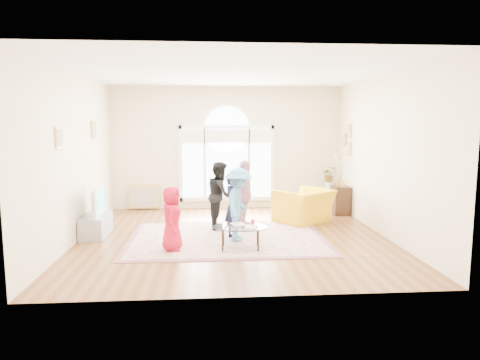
{
  "coord_description": "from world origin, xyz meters",
  "views": [
    {
      "loc": [
        -0.49,
        -8.28,
        2.23
      ],
      "look_at": [
        0.15,
        0.3,
        1.1
      ],
      "focal_mm": 32.0,
      "sensor_mm": 36.0,
      "label": 1
    }
  ],
  "objects": [
    {
      "name": "plant_pedestal",
      "position": [
        2.7,
        2.73,
        0.35
      ],
      "size": [
        0.2,
        0.2,
        0.7
      ],
      "primitive_type": "cylinder",
      "color": "white",
      "rests_on": "ground"
    },
    {
      "name": "rug_border",
      "position": [
        -0.14,
        -0.11,
        0.01
      ],
      "size": [
        3.8,
        2.8,
        0.01
      ],
      "primitive_type": "cube",
      "color": "#814D59",
      "rests_on": "ground"
    },
    {
      "name": "room_shell",
      "position": [
        0.01,
        2.83,
        1.57
      ],
      "size": [
        6.0,
        6.0,
        6.0
      ],
      "color": "beige",
      "rests_on": "ground"
    },
    {
      "name": "side_cabinet",
      "position": [
        2.78,
        1.96,
        0.35
      ],
      "size": [
        0.4,
        0.5,
        0.7
      ],
      "primitive_type": "cube",
      "color": "black",
      "rests_on": "ground"
    },
    {
      "name": "child_pink",
      "position": [
        0.27,
        0.67,
        0.75
      ],
      "size": [
        0.6,
        0.92,
        1.45
      ],
      "primitive_type": "imported",
      "rotation": [
        0.0,
        0.0,
        1.26
      ],
      "color": "#CC8B99",
      "rests_on": "area_rug"
    },
    {
      "name": "leaning_picture",
      "position": [
        -2.17,
        2.9,
        0.0
      ],
      "size": [
        0.8,
        0.14,
        0.62
      ],
      "primitive_type": "cube",
      "rotation": [
        -0.14,
        0.0,
        0.0
      ],
      "color": "tan",
      "rests_on": "ground"
    },
    {
      "name": "area_rug",
      "position": [
        -0.14,
        -0.11,
        0.01
      ],
      "size": [
        3.6,
        2.6,
        0.02
      ],
      "primitive_type": "cube",
      "color": "beige",
      "rests_on": "ground"
    },
    {
      "name": "potted_plant",
      "position": [
        2.7,
        2.73,
        0.91
      ],
      "size": [
        0.41,
        0.36,
        0.41
      ],
      "primitive_type": "imported",
      "rotation": [
        0.0,
        0.0,
        0.11
      ],
      "color": "#33722D",
      "rests_on": "plant_pedestal"
    },
    {
      "name": "child_navy",
      "position": [
        -0.02,
        -0.19,
        0.66
      ],
      "size": [
        0.46,
        0.55,
        1.28
      ],
      "primitive_type": "imported",
      "rotation": [
        0.0,
        0.0,
        1.94
      ],
      "color": "black",
      "rests_on": "area_rug"
    },
    {
      "name": "armchair",
      "position": [
        1.68,
        1.16,
        0.38
      ],
      "size": [
        1.53,
        1.5,
        0.75
      ],
      "primitive_type": "imported",
      "rotation": [
        0.0,
        0.0,
        3.79
      ],
      "color": "gold",
      "rests_on": "ground"
    },
    {
      "name": "floor_lamp",
      "position": [
        2.67,
        1.9,
        1.28
      ],
      "size": [
        0.28,
        0.28,
        1.51
      ],
      "color": "black",
      "rests_on": "ground"
    },
    {
      "name": "coffee_table",
      "position": [
        0.07,
        -0.88,
        0.4
      ],
      "size": [
        1.02,
        0.7,
        0.54
      ],
      "rotation": [
        0.0,
        0.0,
        -0.08
      ],
      "color": "silver",
      "rests_on": "ground"
    },
    {
      "name": "tv_console",
      "position": [
        -2.75,
        0.3,
        0.21
      ],
      "size": [
        0.45,
        1.0,
        0.42
      ],
      "primitive_type": "cube",
      "color": "gray",
      "rests_on": "ground"
    },
    {
      "name": "child_black",
      "position": [
        -0.24,
        0.71,
        0.73
      ],
      "size": [
        0.57,
        0.71,
        1.42
      ],
      "primitive_type": "imported",
      "rotation": [
        0.0,
        0.0,
        1.53
      ],
      "color": "black",
      "rests_on": "area_rug"
    },
    {
      "name": "ground",
      "position": [
        0.0,
        0.0,
        0.0
      ],
      "size": [
        6.0,
        6.0,
        0.0
      ],
      "primitive_type": "plane",
      "color": "brown",
      "rests_on": "ground"
    },
    {
      "name": "child_red",
      "position": [
        -1.14,
        -0.86,
        0.59
      ],
      "size": [
        0.38,
        0.56,
        1.13
      ],
      "primitive_type": "imported",
      "rotation": [
        0.0,
        0.0,
        1.54
      ],
      "color": "red",
      "rests_on": "area_rug"
    },
    {
      "name": "child_blue",
      "position": [
        0.08,
        -0.33,
        0.72
      ],
      "size": [
        0.73,
        1.0,
        1.4
      ],
      "primitive_type": "imported",
      "rotation": [
        0.0,
        0.0,
        1.32
      ],
      "color": "#5099C7",
      "rests_on": "area_rug"
    },
    {
      "name": "television",
      "position": [
        -2.74,
        0.3,
        0.71
      ],
      "size": [
        0.17,
        1.0,
        0.57
      ],
      "color": "black",
      "rests_on": "tv_console"
    }
  ]
}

